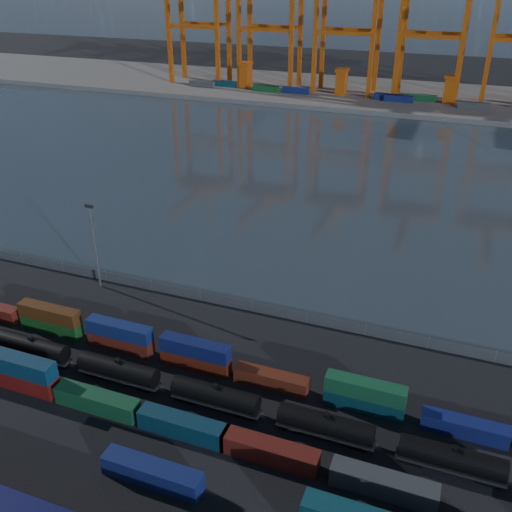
% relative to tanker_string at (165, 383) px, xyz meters
% --- Properties ---
extents(ground, '(700.00, 700.00, 0.00)m').
position_rel_tanker_string_xyz_m(ground, '(3.70, -3.77, -1.99)').
color(ground, black).
rests_on(ground, ground).
extents(harbor_water, '(700.00, 700.00, 0.00)m').
position_rel_tanker_string_xyz_m(harbor_water, '(3.70, 101.23, -1.98)').
color(harbor_water, '#2B363F').
rests_on(harbor_water, ground).
extents(far_quay, '(700.00, 70.00, 2.00)m').
position_rel_tanker_string_xyz_m(far_quay, '(3.70, 206.23, -0.99)').
color(far_quay, '#514F4C').
rests_on(far_quay, ground).
extents(container_row_south, '(140.52, 2.56, 5.45)m').
position_rel_tanker_string_xyz_m(container_row_south, '(21.37, -14.16, -0.02)').
color(container_row_south, '#3F4144').
rests_on(container_row_south, ground).
extents(container_row_mid, '(142.39, 2.51, 5.36)m').
position_rel_tanker_string_xyz_m(container_row_mid, '(-3.42, -6.09, -0.21)').
color(container_row_mid, '#3B3E40').
rests_on(container_row_mid, ground).
extents(container_row_north, '(139.85, 2.23, 4.76)m').
position_rel_tanker_string_xyz_m(container_row_north, '(0.12, 6.86, -0.17)').
color(container_row_north, navy).
rests_on(container_row_north, ground).
extents(tanker_string, '(90.42, 2.77, 3.97)m').
position_rel_tanker_string_xyz_m(tanker_string, '(0.00, 0.00, 0.00)').
color(tanker_string, black).
rests_on(tanker_string, ground).
extents(waterfront_fence, '(160.12, 0.12, 2.20)m').
position_rel_tanker_string_xyz_m(waterfront_fence, '(3.70, 24.23, -0.99)').
color(waterfront_fence, '#595B5E').
rests_on(waterfront_fence, ground).
extents(yard_light_mast, '(1.60, 0.40, 16.60)m').
position_rel_tanker_string_xyz_m(yard_light_mast, '(-26.30, 22.23, 7.31)').
color(yard_light_mast, slate).
rests_on(yard_light_mast, ground).
extents(quay_containers, '(172.58, 10.99, 2.60)m').
position_rel_tanker_string_xyz_m(quay_containers, '(-7.29, 191.69, 1.31)').
color(quay_containers, navy).
rests_on(quay_containers, far_quay).
extents(straddle_carriers, '(140.00, 7.00, 11.10)m').
position_rel_tanker_string_xyz_m(straddle_carriers, '(1.20, 196.23, 5.83)').
color(straddle_carriers, '#C3510D').
rests_on(straddle_carriers, far_quay).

